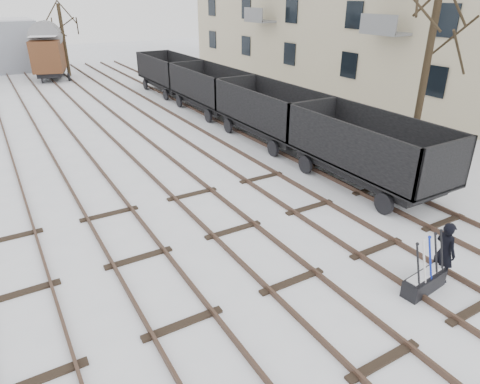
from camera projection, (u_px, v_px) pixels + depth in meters
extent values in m
plane|color=white|center=(292.00, 282.00, 10.84)|extent=(120.00, 120.00, 0.00)
cube|color=black|center=(11.00, 154.00, 19.28)|extent=(0.07, 52.00, 0.15)
cube|color=black|center=(24.00, 318.00, 9.62)|extent=(1.90, 0.20, 0.08)
cube|color=black|center=(48.00, 148.00, 20.00)|extent=(0.07, 52.00, 0.15)
cube|color=black|center=(79.00, 143.00, 20.66)|extent=(0.07, 52.00, 0.15)
cube|color=black|center=(152.00, 277.00, 11.00)|extent=(1.90, 0.20, 0.08)
cube|color=black|center=(112.00, 138.00, 21.39)|extent=(0.07, 52.00, 0.15)
cube|color=black|center=(139.00, 133.00, 22.05)|extent=(0.07, 52.00, 0.15)
cube|color=black|center=(250.00, 245.00, 12.39)|extent=(1.90, 0.20, 0.08)
cube|color=black|center=(168.00, 129.00, 22.77)|extent=(0.07, 52.00, 0.15)
cube|color=black|center=(192.00, 125.00, 23.43)|extent=(0.07, 52.00, 0.15)
cube|color=black|center=(329.00, 220.00, 13.77)|extent=(1.90, 0.20, 0.08)
cube|color=black|center=(218.00, 121.00, 24.16)|extent=(0.07, 52.00, 0.15)
cube|color=black|center=(239.00, 118.00, 24.82)|extent=(0.07, 52.00, 0.15)
cube|color=black|center=(394.00, 199.00, 15.16)|extent=(1.90, 0.20, 0.08)
cube|color=black|center=(424.00, 283.00, 10.46)|extent=(1.34, 0.56, 0.44)
cube|color=black|center=(426.00, 275.00, 10.36)|extent=(1.32, 0.44, 0.06)
cube|color=silver|center=(426.00, 274.00, 10.34)|extent=(1.27, 0.39, 0.03)
cylinder|color=black|center=(417.00, 265.00, 9.88)|extent=(0.08, 0.32, 1.08)
cylinder|color=silver|center=(424.00, 262.00, 10.01)|extent=(0.08, 0.32, 1.08)
cylinder|color=#0B1F93|center=(430.00, 258.00, 10.15)|extent=(0.08, 0.32, 1.08)
cylinder|color=black|center=(435.00, 254.00, 10.28)|extent=(0.08, 0.32, 1.08)
cylinder|color=black|center=(441.00, 251.00, 10.42)|extent=(0.08, 0.32, 1.08)
imported|color=black|center=(445.00, 252.00, 10.63)|extent=(0.48, 0.65, 1.63)
cube|color=black|center=(365.00, 168.00, 16.04)|extent=(2.05, 5.65, 0.43)
cube|color=black|center=(366.00, 163.00, 15.95)|extent=(2.57, 6.42, 0.13)
cube|color=black|center=(343.00, 146.00, 15.02)|extent=(0.11, 6.42, 1.71)
cube|color=black|center=(392.00, 135.00, 16.16)|extent=(0.11, 6.42, 1.71)
cube|color=silver|center=(366.00, 160.00, 15.91)|extent=(2.31, 6.16, 0.06)
cylinder|color=black|center=(384.00, 204.00, 14.04)|extent=(0.13, 0.75, 0.75)
cylinder|color=black|center=(349.00, 154.00, 18.32)|extent=(0.13, 0.75, 0.75)
cube|color=black|center=(269.00, 126.00, 21.03)|extent=(2.05, 5.65, 0.43)
cube|color=black|center=(269.00, 122.00, 20.94)|extent=(2.57, 6.42, 0.13)
cube|color=black|center=(248.00, 108.00, 20.01)|extent=(0.11, 6.42, 1.71)
cube|color=black|center=(290.00, 102.00, 21.14)|extent=(0.11, 6.42, 1.71)
cube|color=silver|center=(269.00, 120.00, 20.89)|extent=(2.31, 6.16, 0.06)
cylinder|color=black|center=(273.00, 148.00, 19.02)|extent=(0.13, 0.75, 0.75)
cylinder|color=black|center=(266.00, 120.00, 23.31)|extent=(0.13, 0.75, 0.75)
cube|color=black|center=(210.00, 101.00, 26.02)|extent=(2.05, 5.65, 0.43)
cube|color=black|center=(210.00, 97.00, 25.93)|extent=(2.57, 6.42, 0.13)
cube|color=black|center=(191.00, 85.00, 25.00)|extent=(0.11, 6.42, 1.71)
cube|color=black|center=(227.00, 81.00, 26.13)|extent=(0.11, 6.42, 1.71)
cube|color=silver|center=(210.00, 95.00, 25.88)|extent=(2.31, 6.16, 0.06)
cylinder|color=black|center=(208.00, 116.00, 24.01)|extent=(0.13, 0.75, 0.75)
cylinder|color=black|center=(212.00, 97.00, 28.30)|extent=(0.13, 0.75, 0.75)
cube|color=black|center=(170.00, 83.00, 31.00)|extent=(2.05, 5.65, 0.43)
cube|color=black|center=(170.00, 80.00, 30.91)|extent=(2.57, 6.42, 0.13)
cube|color=black|center=(153.00, 69.00, 29.98)|extent=(0.11, 6.42, 1.71)
cube|color=black|center=(185.00, 67.00, 31.12)|extent=(0.11, 6.42, 1.71)
cube|color=silver|center=(170.00, 79.00, 30.87)|extent=(2.31, 6.16, 0.06)
cylinder|color=black|center=(166.00, 95.00, 29.00)|extent=(0.13, 0.75, 0.75)
cylinder|color=black|center=(174.00, 81.00, 33.28)|extent=(0.13, 0.75, 0.75)
cube|color=black|center=(52.00, 72.00, 35.92)|extent=(2.83, 4.46, 0.38)
cube|color=#472615|center=(49.00, 54.00, 35.32)|extent=(3.42, 5.12, 2.44)
cube|color=silver|center=(45.00, 35.00, 34.67)|extent=(3.14, 4.83, 0.04)
cylinder|color=black|center=(42.00, 79.00, 34.39)|extent=(0.11, 0.66, 0.66)
cylinder|color=black|center=(62.00, 72.00, 37.68)|extent=(0.11, 0.66, 0.66)
cylinder|color=black|center=(424.00, 82.00, 17.98)|extent=(0.30, 0.30, 6.47)
cylinder|color=black|center=(64.00, 41.00, 36.43)|extent=(0.30, 0.30, 5.85)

